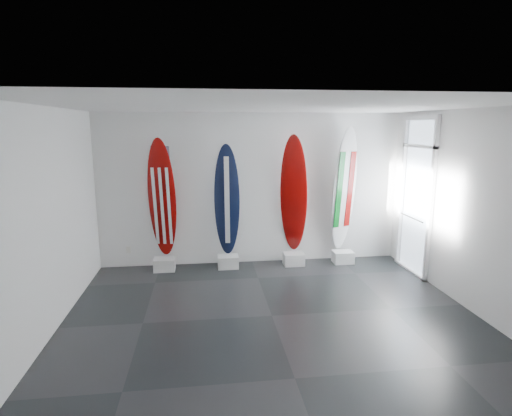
{
  "coord_description": "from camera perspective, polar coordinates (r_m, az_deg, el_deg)",
  "views": [
    {
      "loc": [
        -0.95,
        -5.54,
        2.74
      ],
      "look_at": [
        -0.06,
        1.4,
        1.34
      ],
      "focal_mm": 28.85,
      "sensor_mm": 36.0,
      "label": 1
    }
  ],
  "objects": [
    {
      "name": "wall_right",
      "position": [
        6.91,
        27.67,
        -0.34
      ],
      "size": [
        0.0,
        5.0,
        5.0
      ],
      "primitive_type": "plane",
      "rotation": [
        1.57,
        0.0,
        -1.57
      ],
      "color": "white",
      "rests_on": "ground"
    },
    {
      "name": "floor",
      "position": [
        6.25,
        2.22,
        -14.7
      ],
      "size": [
        6.0,
        6.0,
        0.0
      ],
      "primitive_type": "plane",
      "color": "black",
      "rests_on": "ground"
    },
    {
      "name": "surfboard_swiss",
      "position": [
        8.12,
        5.26,
        1.87
      ],
      "size": [
        0.64,
        0.57,
        2.36
      ],
      "primitive_type": "ellipsoid",
      "rotation": [
        0.14,
        0.0,
        -0.35
      ],
      "color": "#7D0604",
      "rests_on": "display_block_swiss"
    },
    {
      "name": "wall_outlet",
      "position": [
        8.5,
        -17.27,
        -5.55
      ],
      "size": [
        0.09,
        0.02,
        0.13
      ],
      "primitive_type": "cube",
      "color": "silver",
      "rests_on": "wall_back"
    },
    {
      "name": "display_block_usa",
      "position": [
        8.19,
        -12.57,
        -7.63
      ],
      "size": [
        0.4,
        0.3,
        0.24
      ],
      "primitive_type": "cube",
      "color": "silver",
      "rests_on": "floor"
    },
    {
      "name": "display_block_swiss",
      "position": [
        8.34,
        5.24,
        -7.06
      ],
      "size": [
        0.4,
        0.3,
        0.24
      ],
      "primitive_type": "cube",
      "color": "silver",
      "rests_on": "floor"
    },
    {
      "name": "glass_door",
      "position": [
        8.2,
        21.33,
        1.3
      ],
      "size": [
        0.12,
        1.16,
        2.85
      ],
      "primitive_type": null,
      "color": "white",
      "rests_on": "floor"
    },
    {
      "name": "balcony",
      "position": [
        9.1,
        28.31,
        -4.33
      ],
      "size": [
        2.8,
        2.2,
        1.2
      ],
      "primitive_type": null,
      "color": "slate",
      "rests_on": "ground"
    },
    {
      "name": "surfboard_italy",
      "position": [
        8.39,
        12.12,
        2.47
      ],
      "size": [
        0.63,
        0.48,
        2.5
      ],
      "primitive_type": "ellipsoid",
      "rotation": [
        0.09,
        0.0,
        0.36
      ],
      "color": "silver",
      "rests_on": "display_block_italy"
    },
    {
      "name": "display_block_italy",
      "position": [
        8.61,
        11.96,
        -6.66
      ],
      "size": [
        0.4,
        0.3,
        0.24
      ],
      "primitive_type": "cube",
      "color": "silver",
      "rests_on": "floor"
    },
    {
      "name": "wall_front",
      "position": [
        3.42,
        9.45,
        -10.16
      ],
      "size": [
        6.0,
        0.0,
        6.0
      ],
      "primitive_type": "plane",
      "rotation": [
        -1.57,
        0.0,
        0.0
      ],
      "color": "white",
      "rests_on": "ground"
    },
    {
      "name": "wall_back",
      "position": [
        8.19,
        -0.59,
        2.6
      ],
      "size": [
        6.0,
        0.0,
        6.0
      ],
      "primitive_type": "plane",
      "rotation": [
        1.57,
        0.0,
        0.0
      ],
      "color": "white",
      "rests_on": "ground"
    },
    {
      "name": "surfboard_navy",
      "position": [
        7.96,
        -4.05,
        1.05
      ],
      "size": [
        0.51,
        0.25,
        2.18
      ],
      "primitive_type": "ellipsoid",
      "rotation": [
        0.04,
        0.0,
        -0.16
      ],
      "color": "black",
      "rests_on": "display_block_navy"
    },
    {
      "name": "display_block_navy",
      "position": [
        8.16,
        -3.89,
        -7.44
      ],
      "size": [
        0.4,
        0.3,
        0.24
      ],
      "primitive_type": "cube",
      "color": "silver",
      "rests_on": "floor"
    },
    {
      "name": "surfboard_usa",
      "position": [
        7.97,
        -12.89,
        1.26
      ],
      "size": [
        0.57,
        0.44,
        2.31
      ],
      "primitive_type": "ellipsoid",
      "rotation": [
        0.13,
        0.0,
        -0.13
      ],
      "color": "#7D0604",
      "rests_on": "display_block_usa"
    },
    {
      "name": "wall_left",
      "position": [
        6.04,
        -27.03,
        -1.81
      ],
      "size": [
        0.0,
        5.0,
        5.0
      ],
      "primitive_type": "plane",
      "rotation": [
        1.57,
        0.0,
        1.57
      ],
      "color": "white",
      "rests_on": "ground"
    },
    {
      "name": "ceiling",
      "position": [
        5.62,
        2.46,
        13.94
      ],
      "size": [
        6.0,
        6.0,
        0.0
      ],
      "primitive_type": "plane",
      "rotation": [
        3.14,
        0.0,
        0.0
      ],
      "color": "white",
      "rests_on": "wall_back"
    }
  ]
}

